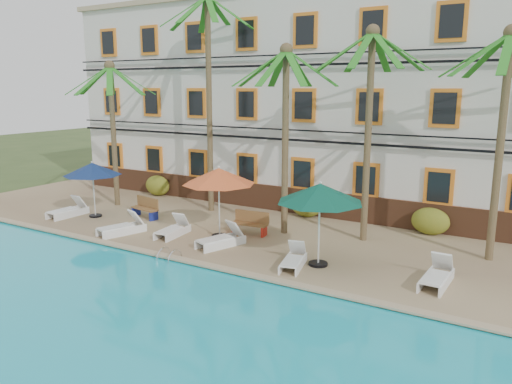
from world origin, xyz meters
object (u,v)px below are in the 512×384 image
Objects in this scene: lounger_f at (437,276)px; bench_left at (146,208)px; palm_a at (112,113)px; lounger_c at (173,229)px; palm_d at (369,106)px; palm_c at (286,113)px; lounger_e at (293,259)px; palm_b at (209,77)px; umbrella_blue at (92,169)px; palm_e at (503,113)px; lounger_a at (68,210)px; bench_right at (250,223)px; pool_ladder at (169,259)px; lounger_d at (221,239)px; umbrella_red at (219,177)px; umbrella_green at (320,194)px; lounger_b at (122,227)px.

bench_left is (-12.93, 1.42, 0.18)m from lounger_f.
lounger_c is at bearing -24.61° from palm_a.
palm_d reaches higher than lounger_c.
palm_c is 6.02m from lounger_e.
umbrella_blue is (-3.85, -3.67, -4.06)m from palm_b.
palm_d is 4.46m from palm_e.
bench_right reaches higher than lounger_a.
palm_a is 9.47× the size of pool_ladder.
palm_e is 10.51m from lounger_d.
palm_e is at bearing 10.58° from bench_right.
palm_e is (12.29, -0.77, -1.28)m from palm_b.
lounger_c is 1.16× the size of bench_left.
lounger_d reaches higher than lounger_a.
pool_ladder is at bearing -90.61° from umbrella_red.
palm_a is at bearing 170.85° from lounger_f.
umbrella_blue reaches higher than pool_ladder.
lounger_d is (2.42, -0.12, 0.02)m from lounger_c.
palm_d is 2.80× the size of umbrella_green.
palm_a is 9.76m from lounger_d.
lounger_a is at bearing -179.28° from lounger_c.
bench_left is at bearing -177.46° from bench_right.
bench_left reaches higher than lounger_b.
lounger_b is 12.03m from lounger_f.
palm_e is at bearing 36.34° from umbrella_green.
lounger_e is (7.63, 0.14, -0.03)m from lounger_b.
palm_e reaches higher than bench_left.
umbrella_red is (6.70, 0.29, 0.24)m from umbrella_blue.
umbrella_red reaches higher than lounger_a.
lounger_d is (-1.18, -2.76, -4.51)m from palm_c.
bench_right reaches higher than lounger_d.
palm_a is 3.69× the size of lounger_a.
palm_d is 10.76× the size of pool_ladder.
palm_a is 5.11m from lounger_a.
palm_c is 7.87m from bench_left.
pool_ladder is (-0.03, -2.98, -2.43)m from umbrella_red.
palm_d is 6.73m from lounger_f.
palm_b reaches higher than pool_ladder.
lounger_f is at bearing -12.37° from bench_right.
palm_b is 1.34× the size of palm_c.
lounger_e is (3.99, -1.49, -2.17)m from umbrella_red.
palm_c reaches higher than umbrella_red.
lounger_c is (-6.33, 0.14, -2.17)m from umbrella_green.
umbrella_green is 1.58× the size of lounger_c.
umbrella_blue reaches higher than lounger_f.
palm_a is 8.12m from umbrella_red.
palm_d is 4.42× the size of lounger_c.
palm_e is (7.54, 0.76, 0.17)m from palm_c.
lounger_c is at bearing 172.97° from lounger_e.
lounger_c is (5.00, -0.49, -1.92)m from umbrella_blue.
bench_right is at bearing 142.07° from lounger_e.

